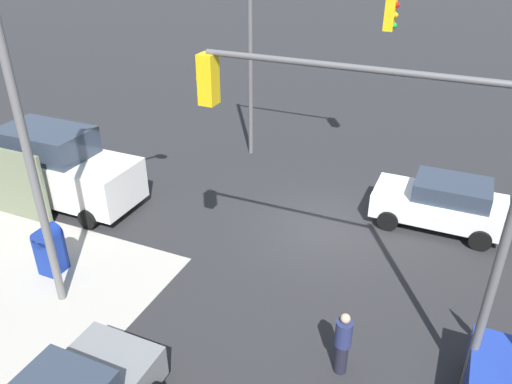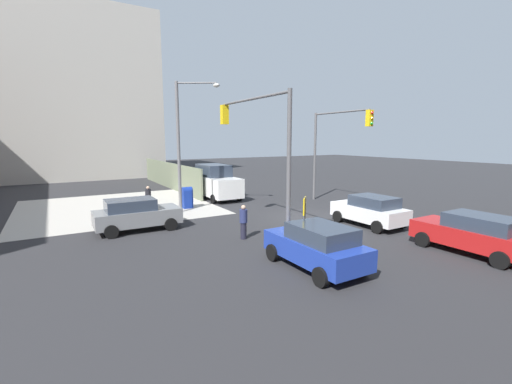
% 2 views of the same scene
% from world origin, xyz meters
% --- Properties ---
extents(ground_plane, '(120.00, 120.00, 0.00)m').
position_xyz_m(ground_plane, '(0.00, 0.00, 0.00)').
color(ground_plane, '#28282B').
extents(traffic_signal_nw_corner, '(6.18, 0.36, 6.50)m').
position_xyz_m(traffic_signal_nw_corner, '(-2.11, 4.50, 4.67)').
color(traffic_signal_nw_corner, '#59595B').
rests_on(traffic_signal_nw_corner, ground).
extents(traffic_signal_se_corner, '(5.39, 0.36, 6.50)m').
position_xyz_m(traffic_signal_se_corner, '(2.45, -4.50, 4.63)').
color(traffic_signal_se_corner, '#59595B').
rests_on(traffic_signal_se_corner, ground).
extents(street_lamp_corner, '(1.63, 2.33, 8.00)m').
position_xyz_m(street_lamp_corner, '(5.01, 5.49, 4.70)').
color(street_lamp_corner, slate).
rests_on(street_lamp_corner, ground).
extents(mailbox_blue, '(0.56, 0.64, 1.43)m').
position_xyz_m(mailbox_blue, '(6.20, 5.00, 0.76)').
color(mailbox_blue, navy).
rests_on(mailbox_blue, ground).
extents(hatchback_white, '(3.97, 2.02, 1.62)m').
position_xyz_m(hatchback_white, '(-3.28, -1.76, 0.84)').
color(hatchback_white, white).
rests_on(hatchback_white, ground).
extents(van_white_delivery, '(5.40, 2.32, 2.62)m').
position_xyz_m(van_white_delivery, '(8.75, 1.80, 1.28)').
color(van_white_delivery, white).
rests_on(van_white_delivery, ground).
extents(pedestrian_crossing, '(0.36, 0.36, 1.59)m').
position_xyz_m(pedestrian_crossing, '(-2.00, 5.20, 0.82)').
color(pedestrian_crossing, navy).
rests_on(pedestrian_crossing, ground).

